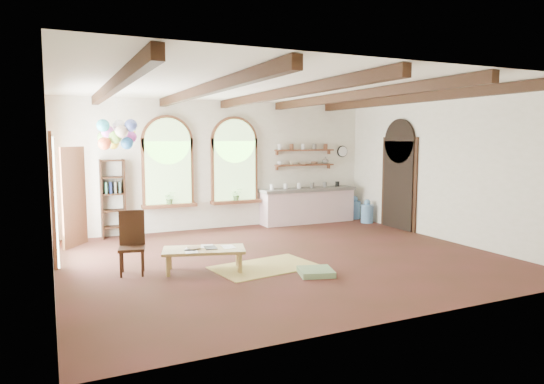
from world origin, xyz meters
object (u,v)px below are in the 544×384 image
kitchen_counter (308,205)px  side_chair (132,256)px  coffee_table (204,251)px  balloon_cluster (117,134)px

kitchen_counter → side_chair: (-5.09, -3.14, -0.17)m
coffee_table → side_chair: side_chair is taller
coffee_table → balloon_cluster: (-1.04, 2.59, 2.00)m
kitchen_counter → coffee_table: 5.27m
balloon_cluster → coffee_table: bearing=-68.2°
kitchen_counter → coffee_table: kitchen_counter is taller
coffee_table → side_chair: (-1.14, 0.34, -0.04)m
side_chair → balloon_cluster: balloon_cluster is taller
kitchen_counter → coffee_table: (-3.95, -3.49, -0.13)m
coffee_table → balloon_cluster: size_ratio=1.30×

